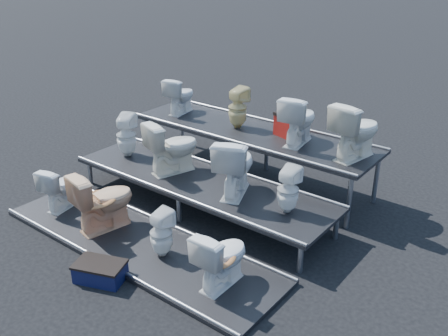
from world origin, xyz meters
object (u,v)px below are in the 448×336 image
Objects in this scene: toilet_5 at (173,147)px; toilet_8 at (180,95)px; toilet_0 at (62,187)px; step_stool at (100,272)px; toilet_2 at (161,233)px; red_crate at (291,126)px; toilet_4 at (126,135)px; toilet_11 at (356,130)px; toilet_6 at (235,165)px; toilet_3 at (222,257)px; toilet_1 at (103,200)px; toilet_9 at (238,108)px; toilet_7 at (288,190)px; toilet_10 at (299,119)px.

toilet_5 is 1.27× the size of toilet_8.
toilet_0 is 1.94m from step_stool.
red_crate is (0.16, 2.80, 0.65)m from toilet_2.
toilet_11 is (3.33, 1.30, 0.46)m from toilet_4.
toilet_6 is at bearing 156.84° from toilet_4.
toilet_4 is 1.24× the size of step_stool.
toilet_5 is at bearing -48.94° from toilet_2.
toilet_5 is at bearing 156.84° from toilet_4.
toilet_6 is at bearing -160.51° from toilet_0.
red_crate reaches higher than toilet_3.
toilet_11 is at bearing -153.19° from toilet_0.
toilet_1 is at bearing 58.91° from toilet_11.
toilet_1 is 1.25× the size of toilet_9.
toilet_4 is at bearing 109.21° from step_stool.
toilet_2 is at bearing -0.28° from toilet_3.
toilet_6 reaches higher than toilet_0.
step_stool is at bearing 76.35° from toilet_11.
toilet_1 is 2.49m from toilet_7.
toilet_8 is 0.85× the size of toilet_10.
toilet_8 is at bearing 6.22° from toilet_9.
toilet_3 is 1.14× the size of toilet_8.
toilet_8 is (-2.97, 2.60, 0.76)m from toilet_3.
toilet_11 is at bearing 43.78° from step_stool.
step_stool is (-0.66, -3.37, -1.14)m from toilet_10.
toilet_4 is at bearing 51.72° from toilet_9.
toilet_1 is at bearing 3.50° from toilet_2.
toilet_0 is 3.34m from toilet_7.
toilet_2 is (1.08, 0.00, -0.11)m from toilet_1.
toilet_0 is 3.65m from toilet_10.
toilet_11 is at bearing 6.01° from red_crate.
toilet_5 is 1.68m from toilet_8.
red_crate is (2.19, 2.80, 0.63)m from toilet_0.
toilet_3 is at bearing 168.88° from toilet_0.
toilet_7 is 0.92× the size of toilet_9.
toilet_1 is 1.49× the size of step_stool.
toilet_0 is 0.98× the size of toilet_9.
red_crate reaches higher than toilet_2.
toilet_7 is at bearing -162.28° from toilet_5.
toilet_0 is 2.98m from toilet_3.
toilet_8 is 0.95× the size of toilet_9.
toilet_11 is at bearing -97.99° from toilet_3.
toilet_4 is at bearing 32.79° from toilet_11.
toilet_6 is at bearing 141.14° from toilet_8.
toilet_8 is at bearing 11.47° from toilet_11.
toilet_1 is 1.09m from toilet_2.
toilet_1 reaches higher than step_stool.
toilet_3 is at bearing 129.43° from toilet_9.
toilet_9 is at bearing -83.25° from toilet_5.
toilet_7 is (2.02, 0.00, -0.09)m from toilet_5.
toilet_7 is 1.75m from red_crate.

